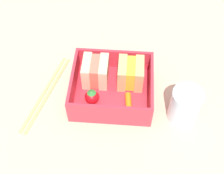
% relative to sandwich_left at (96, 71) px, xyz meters
% --- Properties ---
extents(ground_plane, '(1.20, 1.20, 0.02)m').
position_rel_sandwich_left_xyz_m(ground_plane, '(0.04, -0.03, -0.05)').
color(ground_plane, '#DEB392').
extents(bento_tray, '(0.17, 0.15, 0.01)m').
position_rel_sandwich_left_xyz_m(bento_tray, '(0.04, -0.03, -0.03)').
color(bento_tray, '#D7303F').
rests_on(bento_tray, ground_plane).
extents(bento_rim, '(0.17, 0.15, 0.05)m').
position_rel_sandwich_left_xyz_m(bento_rim, '(0.04, -0.03, -0.00)').
color(bento_rim, '#D7303F').
rests_on(bento_rim, bento_tray).
extents(sandwich_left, '(0.05, 0.06, 0.06)m').
position_rel_sandwich_left_xyz_m(sandwich_left, '(0.00, 0.00, 0.00)').
color(sandwich_left, beige).
rests_on(sandwich_left, bento_tray).
extents(sandwich_center_left, '(0.05, 0.06, 0.06)m').
position_rel_sandwich_left_xyz_m(sandwich_center_left, '(0.07, 0.00, 0.00)').
color(sandwich_center_left, tan).
rests_on(sandwich_center_left, bento_tray).
extents(strawberry_far_left, '(0.03, 0.03, 0.04)m').
position_rel_sandwich_left_xyz_m(strawberry_far_left, '(-0.00, -0.06, -0.01)').
color(strawberry_far_left, red).
rests_on(strawberry_far_left, bento_tray).
extents(carrot_stick_far_left, '(0.02, 0.05, 0.01)m').
position_rel_sandwich_left_xyz_m(carrot_stick_far_left, '(0.07, -0.06, -0.02)').
color(carrot_stick_far_left, orange).
rests_on(carrot_stick_far_left, bento_tray).
extents(chopstick_pair, '(0.07, 0.20, 0.01)m').
position_rel_sandwich_left_xyz_m(chopstick_pair, '(-0.10, -0.04, -0.04)').
color(chopstick_pair, '#D5B671').
rests_on(chopstick_pair, ground_plane).
extents(drinking_glass, '(0.06, 0.06, 0.08)m').
position_rel_sandwich_left_xyz_m(drinking_glass, '(0.18, -0.07, -0.00)').
color(drinking_glass, silver).
rests_on(drinking_glass, ground_plane).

